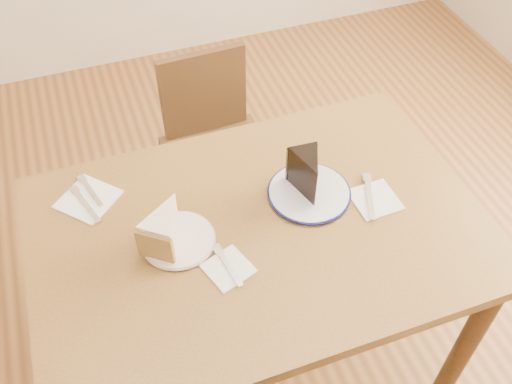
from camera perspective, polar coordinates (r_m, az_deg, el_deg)
The scene contains 14 objects.
ground at distance 2.15m, azimuth 0.20°, elevation -16.15°, with size 4.00×4.00×0.00m, color #513015.
table at distance 1.59m, azimuth 0.26°, elevation -5.72°, with size 1.20×0.80×0.75m.
chair_far at distance 2.18m, azimuth -3.95°, elevation 4.46°, with size 0.40×0.40×0.78m.
plate_cream at distance 1.49m, azimuth -7.77°, elevation -4.78°, with size 0.18×0.18×0.01m, color silver.
plate_navy at distance 1.59m, azimuth 5.32°, elevation -0.07°, with size 0.22×0.22×0.01m, color white.
carrot_cake at distance 1.46m, azimuth -8.91°, elevation -3.37°, with size 0.09×0.13×0.09m, color beige, non-canonical shape.
chocolate_cake at distance 1.54m, azimuth 5.28°, elevation 1.51°, with size 0.08×0.12×0.11m, color black, non-canonical shape.
napkin_cream at distance 1.43m, azimuth -2.78°, elevation -7.64°, with size 0.11×0.11×0.00m, color white.
napkin_navy at distance 1.61m, azimuth 11.81°, elevation -0.74°, with size 0.12×0.12×0.00m, color white.
napkin_spare at distance 1.64m, azimuth -16.43°, elevation -0.68°, with size 0.14×0.14×0.00m, color white.
fork_cream at distance 1.43m, azimuth -2.83°, elevation -7.34°, with size 0.01×0.14×0.00m, color silver.
knife_navy at distance 1.60m, azimuth 11.29°, elevation -0.43°, with size 0.02×0.17×0.00m, color silver.
fork_spare at distance 1.65m, azimuth -16.22°, elevation 0.11°, with size 0.01×0.14×0.00m, color silver.
knife_spare at distance 1.62m, azimuth -16.67°, elevation -1.17°, with size 0.01×0.16×0.00m, color silver.
Camera 1 is at (-0.33, -0.89, 1.93)m, focal length 40.00 mm.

